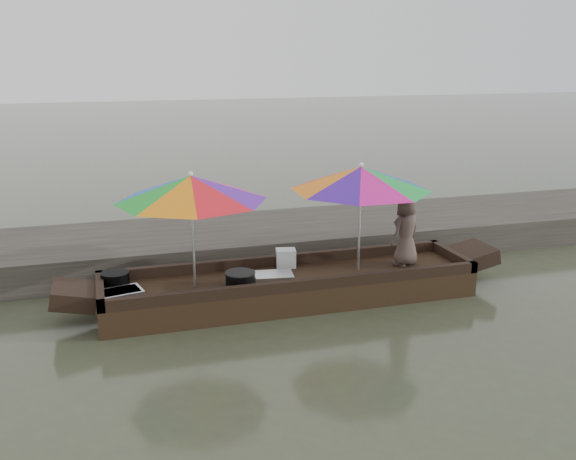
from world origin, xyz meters
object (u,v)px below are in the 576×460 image
object	(u,v)px
umbrella_bow	(193,230)
umbrella_stern	(360,218)
tray_scallop	(274,276)
supply_bag	(286,258)
boat_hull	(290,289)
vendor	(406,231)
charcoal_grill	(240,280)
tray_crayfish	(121,294)
cooking_pot	(115,279)

from	to	relation	value
umbrella_bow	umbrella_stern	distance (m)	2.34
tray_scallop	umbrella_bow	bearing A→B (deg)	-178.39
supply_bag	umbrella_stern	xyz separation A→B (m)	(0.95, -0.45, 0.65)
boat_hull	umbrella_bow	bearing A→B (deg)	180.00
supply_bag	vendor	bearing A→B (deg)	-13.67
charcoal_grill	umbrella_stern	distance (m)	1.89
supply_bag	umbrella_stern	size ratio (longest dim) A/B	0.14
boat_hull	tray_crayfish	size ratio (longest dim) A/B	9.82
tray_crayfish	tray_scallop	distance (m)	2.06
tray_crayfish	umbrella_stern	distance (m)	3.38
cooking_pot	tray_scallop	size ratio (longest dim) A/B	0.71
boat_hull	umbrella_stern	size ratio (longest dim) A/B	2.64
tray_crayfish	umbrella_bow	world-z (taller)	umbrella_bow
cooking_pot	tray_scallop	world-z (taller)	cooking_pot
vendor	umbrella_bow	world-z (taller)	umbrella_bow
boat_hull	supply_bag	bearing A→B (deg)	80.93
tray_crayfish	vendor	world-z (taller)	vendor
tray_crayfish	umbrella_stern	world-z (taller)	umbrella_stern
charcoal_grill	umbrella_stern	xyz separation A→B (m)	(1.76, 0.16, 0.68)
tray_crayfish	vendor	size ratio (longest dim) A/B	0.51
tray_scallop	tray_crayfish	bearing A→B (deg)	-176.12
boat_hull	umbrella_stern	world-z (taller)	umbrella_stern
boat_hull	charcoal_grill	world-z (taller)	charcoal_grill
charcoal_grill	vendor	size ratio (longest dim) A/B	0.37
charcoal_grill	vendor	distance (m)	2.55
tray_crayfish	umbrella_bow	size ratio (longest dim) A/B	0.27
umbrella_stern	tray_crayfish	bearing A→B (deg)	-178.11
umbrella_bow	umbrella_stern	size ratio (longest dim) A/B	1.00
cooking_pot	tray_crayfish	bearing A→B (deg)	-83.16
tray_scallop	charcoal_grill	size ratio (longest dim) A/B	1.37
tray_scallop	vendor	bearing A→B (deg)	0.21
tray_crayfish	boat_hull	bearing A→B (deg)	2.73
boat_hull	vendor	distance (m)	1.90
charcoal_grill	vendor	world-z (taller)	vendor
cooking_pot	tray_crayfish	size ratio (longest dim) A/B	0.71
charcoal_grill	supply_bag	xyz separation A→B (m)	(0.81, 0.61, 0.04)
tray_crayfish	cooking_pot	bearing A→B (deg)	96.84
charcoal_grill	umbrella_bow	distance (m)	0.91
supply_bag	boat_hull	bearing A→B (deg)	-99.07
supply_bag	vendor	xyz separation A→B (m)	(1.69, -0.41, 0.38)
cooking_pot	tray_crayfish	xyz separation A→B (m)	(0.05, -0.42, -0.05)
boat_hull	tray_crayfish	xyz separation A→B (m)	(-2.28, -0.11, 0.22)
charcoal_grill	umbrella_stern	world-z (taller)	umbrella_stern
tray_crayfish	tray_scallop	bearing A→B (deg)	3.88
boat_hull	vendor	bearing A→B (deg)	1.23
tray_crayfish	charcoal_grill	xyz separation A→B (m)	(1.54, -0.05, 0.05)
cooking_pot	supply_bag	size ratio (longest dim) A/B	1.34
boat_hull	umbrella_stern	distance (m)	1.39
tray_crayfish	umbrella_stern	xyz separation A→B (m)	(3.30, 0.11, 0.73)
boat_hull	charcoal_grill	size ratio (longest dim) A/B	13.41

